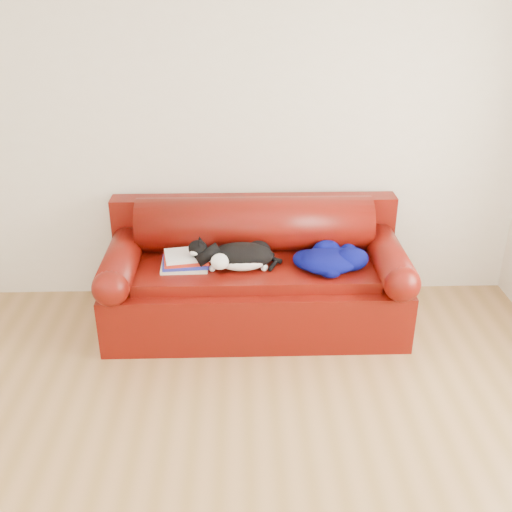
{
  "coord_description": "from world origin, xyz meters",
  "views": [
    {
      "loc": [
        0.12,
        -2.29,
        2.37
      ],
      "look_at": [
        0.23,
        1.35,
        0.61
      ],
      "focal_mm": 42.0,
      "sensor_mm": 36.0,
      "label": 1
    }
  ],
  "objects_px": {
    "sofa_base": "(255,294)",
    "cat": "(241,257)",
    "book_stack": "(186,260)",
    "blanket": "(330,259)"
  },
  "relations": [
    {
      "from": "cat",
      "to": "blanket",
      "type": "xyz_separation_m",
      "value": [
        0.61,
        -0.0,
        -0.02
      ]
    },
    {
      "from": "cat",
      "to": "blanket",
      "type": "relative_size",
      "value": 1.08
    },
    {
      "from": "sofa_base",
      "to": "blanket",
      "type": "distance_m",
      "value": 0.62
    },
    {
      "from": "sofa_base",
      "to": "blanket",
      "type": "relative_size",
      "value": 3.6
    },
    {
      "from": "sofa_base",
      "to": "book_stack",
      "type": "distance_m",
      "value": 0.58
    },
    {
      "from": "sofa_base",
      "to": "cat",
      "type": "distance_m",
      "value": 0.38
    },
    {
      "from": "book_stack",
      "to": "cat",
      "type": "xyz_separation_m",
      "value": [
        0.38,
        -0.04,
        0.04
      ]
    },
    {
      "from": "sofa_base",
      "to": "cat",
      "type": "relative_size",
      "value": 3.34
    },
    {
      "from": "book_stack",
      "to": "blanket",
      "type": "relative_size",
      "value": 0.56
    },
    {
      "from": "sofa_base",
      "to": "blanket",
      "type": "bearing_deg",
      "value": -11.88
    }
  ]
}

